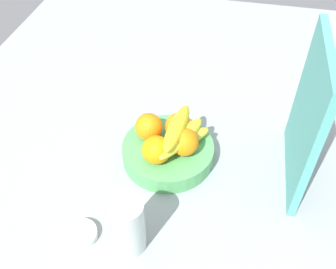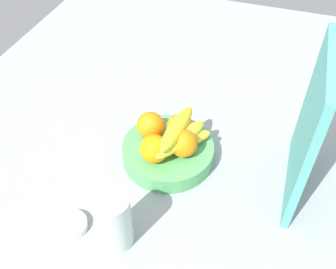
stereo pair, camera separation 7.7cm
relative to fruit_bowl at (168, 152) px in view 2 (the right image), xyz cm
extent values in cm
cube|color=#8D9698|center=(-3.91, -0.94, -3.86)|extent=(180.00, 140.00, 3.00)
cylinder|color=#50A05B|center=(0.00, 0.00, 0.00)|extent=(23.55, 23.55, 4.73)
sphere|color=orange|center=(-2.18, -5.48, 5.88)|extent=(7.04, 7.04, 7.04)
sphere|color=orange|center=(5.23, -1.73, 5.88)|extent=(7.04, 7.04, 7.04)
sphere|color=orange|center=(1.22, 4.38, 5.88)|extent=(7.04, 7.04, 7.04)
sphere|color=orange|center=(-4.36, 1.95, 5.88)|extent=(7.04, 7.04, 7.04)
ellipsoid|color=yellow|center=(-0.23, 3.16, 4.36)|extent=(14.49, 15.19, 4.00)
ellipsoid|color=yellow|center=(0.81, 3.45, 6.56)|extent=(17.04, 11.02, 4.00)
ellipsoid|color=yellow|center=(-0.29, 2.11, 8.76)|extent=(17.35, 5.98, 4.00)
cube|color=teal|center=(-2.33, 31.16, 15.64)|extent=(28.02, 2.24, 36.00)
cylinder|color=#B1C0BC|center=(26.11, -2.75, 4.83)|extent=(7.03, 7.03, 14.39)
cylinder|color=white|center=(26.70, -13.96, -1.50)|extent=(7.36, 7.36, 1.72)
camera|label=1|loc=(66.46, 14.16, 74.00)|focal=41.42mm
camera|label=2|loc=(64.42, 21.61, 74.00)|focal=41.42mm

